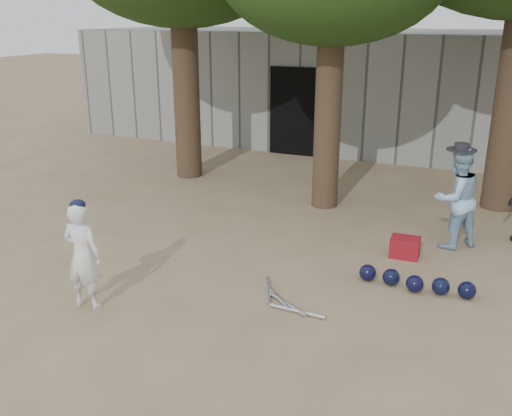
% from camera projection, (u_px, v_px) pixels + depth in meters
% --- Properties ---
extents(ground, '(70.00, 70.00, 0.00)m').
position_uv_depth(ground, '(183.00, 294.00, 7.41)').
color(ground, '#937C5E').
rests_on(ground, ground).
extents(boy_player, '(0.52, 0.36, 1.36)m').
position_uv_depth(boy_player, '(83.00, 256.00, 6.89)').
color(boy_player, white).
rests_on(boy_player, ground).
extents(spectator_blue, '(0.96, 0.96, 1.57)m').
position_uv_depth(spectator_blue, '(456.00, 198.00, 8.67)').
color(spectator_blue, '#93BEE4').
rests_on(spectator_blue, ground).
extents(red_bag, '(0.43, 0.34, 0.30)m').
position_uv_depth(red_bag, '(405.00, 247.00, 8.49)').
color(red_bag, maroon).
rests_on(red_bag, ground).
extents(back_building, '(16.00, 5.24, 3.00)m').
position_uv_depth(back_building, '(372.00, 87.00, 15.86)').
color(back_building, gray).
rests_on(back_building, ground).
extents(helmet_row, '(1.51, 0.31, 0.23)m').
position_uv_depth(helmet_row, '(415.00, 282.00, 7.48)').
color(helmet_row, black).
rests_on(helmet_row, ground).
extents(bat_pile, '(1.08, 0.78, 0.06)m').
position_uv_depth(bat_pile, '(282.00, 300.00, 7.18)').
color(bat_pile, '#B1B1B8').
rests_on(bat_pile, ground).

